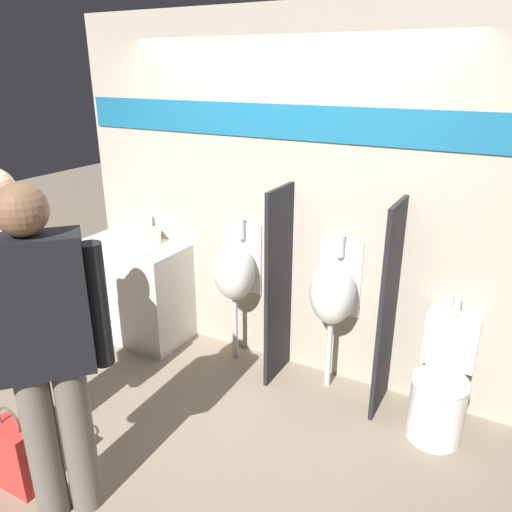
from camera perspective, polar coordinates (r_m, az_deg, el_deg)
The scene contains 13 objects.
ground_plane at distance 3.88m, azimuth -1.26°, elevation -15.47°, with size 16.00×16.00×0.00m, color gray.
display_wall at distance 3.77m, azimuth 3.19°, elevation 6.45°, with size 3.66×0.07×2.70m.
sink_counter at distance 4.56m, azimuth -13.68°, elevation -3.83°, with size 0.94×0.52×0.87m.
sink_basin at distance 4.39m, azimuth -13.27°, elevation 2.08°, with size 0.38×0.38×0.24m.
cell_phone at distance 4.15m, azimuth -12.26°, elevation 0.36°, with size 0.07×0.14×0.01m.
divider_near_counter at distance 3.74m, azimuth 2.60°, elevation -3.49°, with size 0.03×0.41×1.51m.
divider_mid at distance 3.49m, azimuth 14.82°, elevation -6.08°, with size 0.03×0.41×1.51m.
urinal_near_counter at distance 3.95m, azimuth -2.40°, elevation -1.76°, with size 0.33×0.32×1.18m.
urinal_far at distance 3.63m, azimuth 8.80°, elevation -4.17°, with size 0.33×0.32×1.18m.
toilet at distance 3.58m, azimuth 20.35°, elevation -14.05°, with size 0.37×0.53×0.93m.
person_in_vest at distance 3.30m, azimuth -25.97°, elevation -3.84°, with size 0.51×0.48×1.78m.
person_with_lanyard at distance 2.67m, azimuth -22.99°, elevation -9.76°, with size 0.47×0.50×1.83m.
shopping_bag at distance 3.36m, azimuth -25.69°, elevation -19.90°, with size 0.29×0.16×0.55m.
Camera 1 is at (1.59, -2.69, 2.30)m, focal length 35.00 mm.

